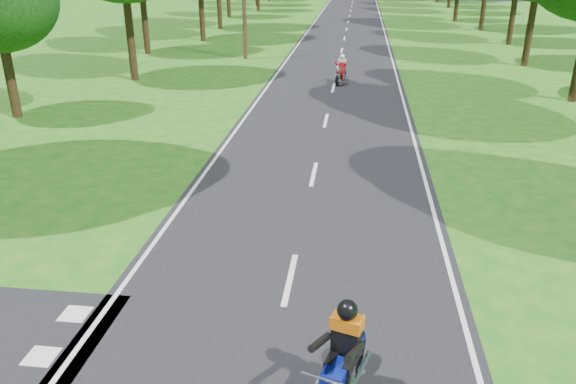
# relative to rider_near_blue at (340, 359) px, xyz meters

# --- Properties ---
(ground) EXTENTS (160.00, 160.00, 0.00)m
(ground) POSITION_rel_rider_near_blue_xyz_m (-1.13, 1.36, -0.86)
(ground) COLOR #1A5E15
(ground) RESTS_ON ground
(main_road) EXTENTS (7.00, 140.00, 0.02)m
(main_road) POSITION_rel_rider_near_blue_xyz_m (-1.13, 51.36, -0.85)
(main_road) COLOR black
(main_road) RESTS_ON ground
(road_markings) EXTENTS (7.40, 140.00, 0.01)m
(road_markings) POSITION_rel_rider_near_blue_xyz_m (-1.26, 49.49, -0.83)
(road_markings) COLOR silver
(road_markings) RESTS_ON main_road
(rider_near_blue) EXTENTS (1.23, 2.12, 1.67)m
(rider_near_blue) POSITION_rel_rider_near_blue_xyz_m (0.00, 0.00, 0.00)
(rider_near_blue) COLOR navy
(rider_near_blue) RESTS_ON main_road
(rider_far_red) EXTENTS (0.91, 1.82, 1.45)m
(rider_far_red) POSITION_rel_rider_near_blue_xyz_m (-0.81, 22.60, -0.11)
(rider_far_red) COLOR #9E1C0C
(rider_far_red) RESTS_ON main_road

